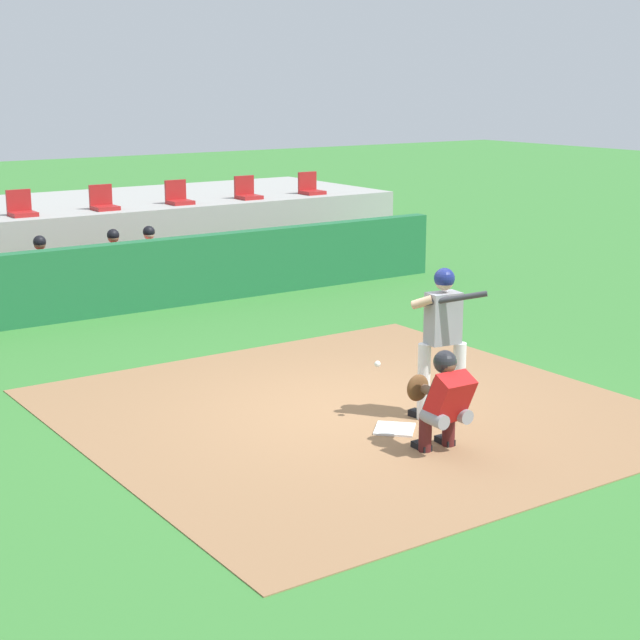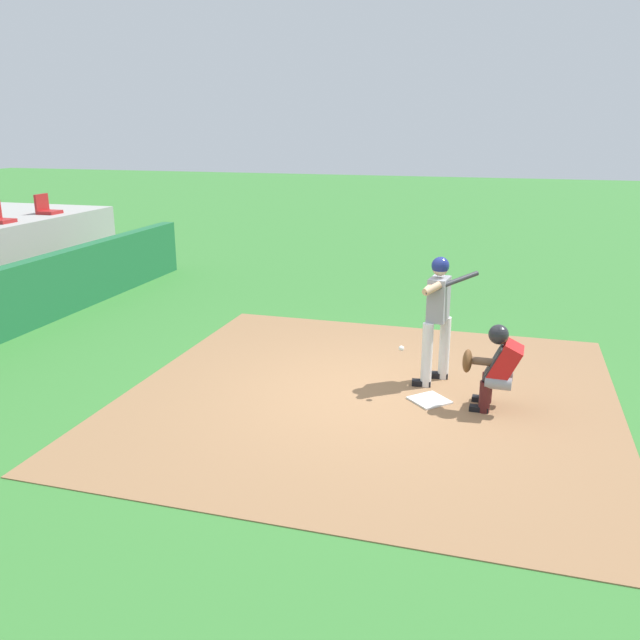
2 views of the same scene
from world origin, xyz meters
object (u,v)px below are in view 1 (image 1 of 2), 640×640
Objects in this scene: stadium_seat_4 at (103,203)px; stadium_seat_5 at (178,197)px; stadium_seat_3 at (21,209)px; stadium_seat_7 at (310,188)px; dugout_player_2 at (117,265)px; stadium_seat_6 at (247,192)px; home_plate at (395,429)px; dugout_player_3 at (153,261)px; dugout_player_1 at (44,273)px; batter_at_plate at (442,334)px; catcher_crouched at (443,398)px.

stadium_seat_4 and stadium_seat_5 have the same top height.
stadium_seat_7 is at bearing 0.00° from stadium_seat_3.
stadium_seat_5 is (2.25, 2.03, 0.86)m from dugout_player_2.
stadium_seat_4 is 4.88m from stadium_seat_7.
stadium_seat_3 is 1.00× the size of stadium_seat_7.
stadium_seat_5 is at bearing 180.00° from stadium_seat_6.
dugout_player_2 reaches higher than home_plate.
stadium_seat_4 is (-0.06, 2.03, 0.86)m from dugout_player_3.
home_plate is 10.32m from stadium_seat_3.
dugout_player_3 is 2.71× the size of stadium_seat_4.
stadium_seat_6 is (1.63, 0.00, 0.00)m from stadium_seat_5.
batter_at_plate is at bearing -77.21° from dugout_player_1.
stadium_seat_3 is at bearing 129.66° from dugout_player_3.
batter_at_plate is 1.39× the size of dugout_player_1.
batter_at_plate is at bearing -90.69° from stadium_seat_4.
stadium_seat_4 is 1.00× the size of stadium_seat_6.
dugout_player_1 is 2.71× the size of stadium_seat_7.
stadium_seat_7 is (5.69, 10.18, 1.51)m from home_plate.
stadium_seat_3 is at bearing 180.00° from stadium_seat_4.
batter_at_plate reaches higher than dugout_player_3.
stadium_seat_7 reaches higher than batter_at_plate.
stadium_seat_7 is (5.00, 10.16, 0.50)m from batter_at_plate.
dugout_player_1 is 5.66m from stadium_seat_6.
dugout_player_3 is at bearing 0.00° from dugout_player_1.
dugout_player_2 is at bearing -107.20° from stadium_seat_4.
home_plate is 0.28× the size of catcher_crouched.
stadium_seat_6 is (4.88, 0.00, 0.00)m from stadium_seat_3.
dugout_player_3 is at bearing 0.00° from dugout_player_2.
stadium_seat_4 is (1.97, 2.03, 0.86)m from dugout_player_1.
batter_at_plate is 10.28m from stadium_seat_3.
stadium_seat_5 is at bearing 77.49° from catcher_crouched.
batter_at_plate is at bearing -91.30° from dugout_player_3.
stadium_seat_3 reaches higher than dugout_player_1.
dugout_player_2 is at bearing -159.72° from stadium_seat_7.
home_plate is at bearing -103.47° from stadium_seat_5.
dugout_player_1 is 2.71× the size of stadium_seat_6.
dugout_player_1 is at bearing 97.36° from catcher_crouched.
dugout_player_3 is 2.71m from stadium_seat_5.
dugout_player_2 is 2.42m from stadium_seat_3.
stadium_seat_7 is (6.84, 2.03, 0.86)m from dugout_player_1.
catcher_crouched is (-0.69, -0.82, -0.43)m from batter_at_plate.
batter_at_plate is 1.39× the size of dugout_player_3.
stadium_seat_5 is at bearing 29.54° from dugout_player_1.
batter_at_plate is 10.17m from stadium_seat_4.
stadium_seat_7 is at bearing 62.62° from catcher_crouched.
dugout_player_3 is 2.21m from stadium_seat_4.
batter_at_plate is 1.15m from catcher_crouched.
stadium_seat_7 is at bearing 20.28° from dugout_player_2.
dugout_player_2 is (0.18, 8.94, 0.07)m from catcher_crouched.
dugout_player_3 is at bearing 84.42° from catcher_crouched.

